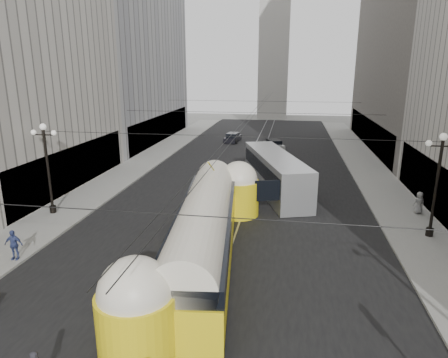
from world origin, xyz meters
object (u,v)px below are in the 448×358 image
(streetcar, at_px, (205,229))
(pedestrian_sidewalk_right, at_px, (419,203))
(pedestrian_sidewalk_left, at_px, (14,245))
(city_bus, at_px, (275,172))

(streetcar, height_order, pedestrian_sidewalk_right, streetcar)
(pedestrian_sidewalk_left, bearing_deg, city_bus, 42.10)
(pedestrian_sidewalk_right, xyz_separation_m, pedestrian_sidewalk_left, (-23.59, -11.03, 0.04))
(city_bus, height_order, pedestrian_sidewalk_left, city_bus)
(city_bus, bearing_deg, pedestrian_sidewalk_right, -21.66)
(streetcar, xyz_separation_m, pedestrian_sidewalk_right, (13.45, 9.46, -0.99))
(streetcar, distance_m, pedestrian_sidewalk_left, 10.30)
(city_bus, relative_size, pedestrian_sidewalk_right, 8.19)
(streetcar, bearing_deg, pedestrian_sidewalk_left, -171.18)
(pedestrian_sidewalk_right, relative_size, pedestrian_sidewalk_left, 0.95)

